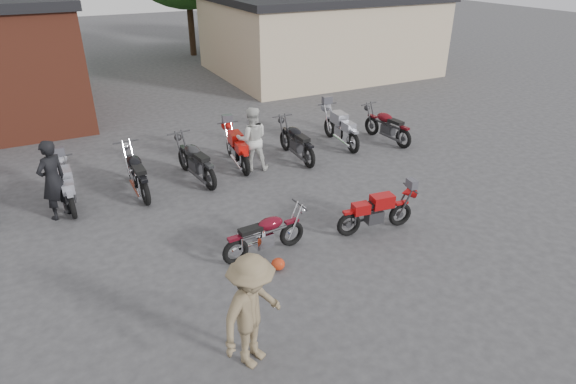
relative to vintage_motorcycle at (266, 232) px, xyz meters
name	(u,v)px	position (x,y,z in m)	size (l,w,h in m)	color
ground	(327,263)	(0.94, -0.87, -0.52)	(90.00, 90.00, 0.00)	#363639
stucco_building	(318,36)	(9.44, 14.13, 1.23)	(10.00, 8.00, 3.50)	tan
vintage_motorcycle	(266,232)	(0.00, 0.00, 0.00)	(1.80, 0.59, 1.05)	#580B17
sportbike	(377,210)	(2.58, -0.26, -0.01)	(1.78, 0.59, 1.03)	#A80E0F
helmet	(278,264)	(-0.02, -0.61, -0.40)	(0.27, 0.27, 0.25)	#AE2F12
person_dark	(53,180)	(-3.67, 3.62, 0.43)	(0.69, 0.46, 1.90)	black
person_light	(252,139)	(1.47, 4.09, 0.39)	(0.89, 0.69, 1.83)	silver
person_tan	(252,312)	(-1.38, -2.55, 0.42)	(1.22, 0.70, 1.89)	#78664A
row_bike_1	(67,185)	(-3.41, 4.12, 0.03)	(1.92, 0.63, 1.12)	#9596A2
row_bike_2	(136,171)	(-1.75, 4.09, 0.09)	(2.10, 0.69, 1.22)	black
row_bike_3	(195,159)	(-0.19, 4.16, 0.09)	(2.10, 0.69, 1.22)	#252628
row_bike_4	(237,147)	(1.17, 4.54, 0.06)	(2.00, 0.66, 1.16)	red
row_bike_5	(296,140)	(2.94, 4.24, 0.08)	(2.07, 0.68, 1.20)	black
row_bike_6	(341,126)	(4.75, 4.62, 0.09)	(2.12, 0.70, 1.23)	gray
row_bike_7	(387,124)	(6.25, 4.20, 0.06)	(2.02, 0.67, 1.17)	#5B0B12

